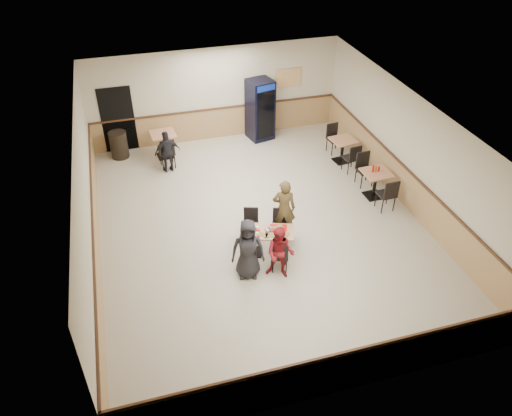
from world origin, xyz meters
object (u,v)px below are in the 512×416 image
object	(u,v)px
pepsi_cooler	(260,110)
diner_woman_right	(280,253)
lone_diner	(167,152)
back_table	(164,141)
main_table	(267,239)
side_table_near	(375,180)
trash_bin	(119,145)
diner_man_opposite	(284,208)
side_table_far	(343,147)
diner_woman_left	(248,249)

from	to	relation	value
pepsi_cooler	diner_woman_right	bearing A→B (deg)	-115.25
lone_diner	back_table	bearing A→B (deg)	-99.08
main_table	side_table_near	size ratio (longest dim) A/B	1.77
trash_bin	main_table	bearing A→B (deg)	-61.72
diner_man_opposite	side_table_near	bearing A→B (deg)	-144.41
side_table_near	back_table	xyz separation A→B (m)	(-5.22, 3.80, 0.02)
side_table_near	back_table	distance (m)	6.46
main_table	diner_man_opposite	bearing A→B (deg)	62.10
diner_woman_right	pepsi_cooler	distance (m)	6.64
pepsi_cooler	side_table_far	bearing A→B (deg)	-60.92
diner_woman_right	pepsi_cooler	size ratio (longest dim) A/B	0.66
diner_woman_right	pepsi_cooler	world-z (taller)	pepsi_cooler
diner_woman_left	side_table_near	world-z (taller)	diner_woman_left
diner_man_opposite	trash_bin	xyz separation A→B (m)	(-3.64, 5.03, -0.36)
lone_diner	diner_man_opposite	bearing A→B (deg)	112.14
diner_woman_right	side_table_far	world-z (taller)	diner_woman_right
side_table_far	pepsi_cooler	size ratio (longest dim) A/B	0.39
diner_man_opposite	trash_bin	distance (m)	6.22
diner_man_opposite	side_table_far	bearing A→B (deg)	-115.99
diner_woman_left	side_table_far	xyz separation A→B (m)	(4.09, 4.05, -0.25)
diner_man_opposite	back_table	bearing A→B (deg)	-45.09
side_table_near	trash_bin	world-z (taller)	trash_bin
diner_man_opposite	side_table_near	distance (m)	3.07
back_table	diner_man_opposite	bearing A→B (deg)	-63.92
side_table_near	trash_bin	distance (m)	7.77
main_table	lone_diner	world-z (taller)	lone_diner
side_table_far	trash_bin	xyz separation A→B (m)	(-6.50, 2.16, -0.07)
diner_man_opposite	pepsi_cooler	world-z (taller)	pepsi_cooler
diner_woman_left	side_table_near	distance (m)	4.64
side_table_far	pepsi_cooler	world-z (taller)	pepsi_cooler
diner_man_opposite	pepsi_cooler	distance (m)	5.16
main_table	back_table	xyz separation A→B (m)	(-1.68, 5.27, 0.09)
diner_man_opposite	side_table_near	xyz separation A→B (m)	(2.93, 0.88, -0.27)
diner_woman_right	pepsi_cooler	bearing A→B (deg)	106.91
side_table_far	lone_diner	bearing A→B (deg)	170.04
side_table_near	back_table	world-z (taller)	back_table
main_table	trash_bin	size ratio (longest dim) A/B	1.62
back_table	pepsi_cooler	bearing A→B (deg)	7.00
diner_woman_right	diner_man_opposite	xyz separation A→B (m)	(0.55, 1.40, 0.12)
lone_diner	side_table_far	bearing A→B (deg)	160.96
diner_woman_right	back_table	world-z (taller)	diner_woman_right
main_table	diner_woman_right	bearing A→B (deg)	-67.62
diner_woman_right	trash_bin	bearing A→B (deg)	145.26
back_table	pepsi_cooler	world-z (taller)	pepsi_cooler
main_table	diner_woman_left	xyz separation A→B (m)	(-0.61, -0.59, 0.31)
diner_woman_left	side_table_far	world-z (taller)	diner_woman_left
back_table	trash_bin	size ratio (longest dim) A/B	0.94
diner_woman_right	side_table_far	distance (m)	5.47
pepsi_cooler	back_table	bearing A→B (deg)	174.48
diner_woman_right	diner_man_opposite	size ratio (longest dim) A/B	0.84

